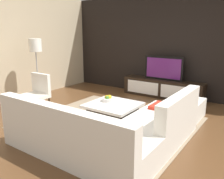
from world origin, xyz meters
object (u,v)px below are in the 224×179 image
sectional_couch (111,131)px  fruit_bowl (109,99)px  floor_lamp (36,49)px  media_console (162,88)px  accent_chair_near (37,91)px  coffee_table (113,112)px  ottoman (185,108)px  decorative_ball (186,94)px  television (164,68)px

sectional_couch → fruit_bowl: sectional_couch is taller
floor_lamp → media_console: bearing=41.8°
accent_chair_near → sectional_couch: bearing=-19.8°
coffee_table → floor_lamp: (-2.40, 0.06, 1.16)m
floor_lamp → ottoman: floor_lamp is taller
coffee_table → floor_lamp: floor_lamp is taller
accent_chair_near → decorative_ball: size_ratio=3.55×
floor_lamp → sectional_couch: bearing=-18.7°
floor_lamp → ottoman: bearing=16.4°
media_console → sectional_couch: size_ratio=0.92×
coffee_table → accent_chair_near: size_ratio=1.13×
coffee_table → fruit_bowl: fruit_bowl is taller
sectional_couch → decorative_ball: bearing=76.3°
sectional_couch → fruit_bowl: bearing=127.1°
media_console → television: 0.57m
television → ottoman: bearing=-49.4°
media_console → television: (0.00, 0.00, 0.57)m
media_console → ottoman: (1.03, -1.20, -0.05)m
floor_lamp → fruit_bowl: size_ratio=5.82×
coffee_table → decorative_ball: (1.13, 1.10, 0.32)m
ottoman → fruit_bowl: (-1.31, -1.00, 0.23)m
media_console → floor_lamp: (-2.50, -2.24, 1.12)m
accent_chair_near → fruit_bowl: (1.61, 0.55, -0.06)m
coffee_table → fruit_bowl: 0.31m
accent_chair_near → fruit_bowl: 1.70m
fruit_bowl → floor_lamp: bearing=-178.9°
coffee_table → fruit_bowl: bearing=151.6°
fruit_bowl → coffee_table: bearing=-28.4°
accent_chair_near → fruit_bowl: accent_chair_near is taller
sectional_couch → accent_chair_near: (-2.41, 0.51, 0.20)m
accent_chair_near → fruit_bowl: bearing=11.1°
ottoman → decorative_ball: 0.32m
accent_chair_near → decorative_ball: 3.30m
sectional_couch → accent_chair_near: 2.47m
coffee_table → decorative_ball: decorative_ball is taller
floor_lamp → fruit_bowl: (2.22, 0.04, -0.93)m
media_console → ottoman: media_console is taller
floor_lamp → decorative_ball: 3.77m
coffee_table → floor_lamp: 2.67m
media_console → coffee_table: media_console is taller
media_console → ottoman: bearing=-49.4°
sectional_couch → floor_lamp: (-3.03, 1.02, 1.07)m
decorative_ball → fruit_bowl: bearing=-142.6°
accent_chair_near → decorative_ball: (2.91, 1.55, 0.03)m
sectional_couch → accent_chair_near: accent_chair_near is taller
ottoman → decorative_ball: bearing=0.0°
television → floor_lamp: floor_lamp is taller
television → fruit_bowl: bearing=-97.3°
accent_chair_near → floor_lamp: (-0.61, 0.51, 0.87)m
accent_chair_near → ottoman: accent_chair_near is taller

